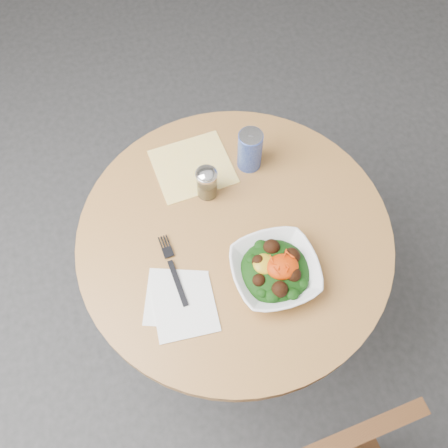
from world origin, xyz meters
name	(u,v)px	position (x,y,z in m)	size (l,w,h in m)	color
ground	(231,315)	(0.00, 0.00, 0.00)	(6.00, 6.00, 0.00)	#2E2E30
table	(234,262)	(0.00, 0.00, 0.55)	(0.90, 0.90, 0.75)	black
cloth_napkin	(193,166)	(-0.06, 0.25, 0.75)	(0.23, 0.21, 0.00)	yellow
paper_napkins	(181,303)	(-0.19, -0.16, 0.75)	(0.20, 0.22, 0.00)	white
salad_bowl	(275,271)	(0.07, -0.15, 0.78)	(0.24, 0.24, 0.09)	white
fork	(173,267)	(-0.19, -0.06, 0.76)	(0.04, 0.22, 0.00)	black
spice_shaker	(207,183)	(-0.04, 0.15, 0.81)	(0.06, 0.06, 0.11)	silver
beverage_can	(250,150)	(0.11, 0.22, 0.82)	(0.07, 0.07, 0.14)	navy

